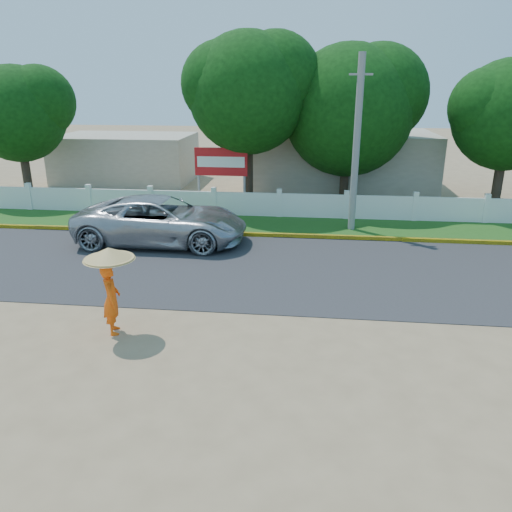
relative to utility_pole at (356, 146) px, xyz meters
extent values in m
plane|color=#9E8460|center=(-3.15, -9.49, -3.46)|extent=(120.00, 120.00, 0.00)
cube|color=#38383A|center=(-3.15, -4.99, -3.45)|extent=(60.00, 7.00, 0.02)
cube|color=#2D601E|center=(-3.15, 0.26, -3.44)|extent=(60.00, 3.50, 0.03)
cube|color=yellow|center=(-3.15, -1.44, -3.38)|extent=(40.00, 0.18, 0.16)
cube|color=silver|center=(-3.15, 1.71, -2.91)|extent=(40.00, 0.10, 1.10)
cube|color=#B7AD99|center=(-0.15, 8.51, -1.86)|extent=(10.00, 6.00, 3.20)
cube|color=#B7AD99|center=(-13.15, 9.51, -2.06)|extent=(8.00, 5.00, 2.80)
cylinder|color=gray|center=(0.00, 0.00, 0.00)|extent=(0.28, 0.28, 6.92)
imported|color=#AEB1B6|center=(-7.29, -2.69, -2.57)|extent=(6.44, 3.02, 1.78)
imported|color=#FF560D|center=(-6.39, -9.85, -2.58)|extent=(0.62, 0.75, 1.77)
cylinder|color=#959499|center=(-6.34, -9.85, -1.90)|extent=(0.03, 0.03, 1.15)
cone|color=tan|center=(-6.34, -9.85, -1.41)|extent=(1.21, 1.21, 0.29)
cylinder|color=gray|center=(-7.08, 2.81, -2.46)|extent=(0.12, 0.12, 2.00)
cylinder|color=gray|center=(-4.88, 2.81, -2.46)|extent=(0.12, 0.12, 2.00)
cube|color=red|center=(-5.98, 2.81, -1.16)|extent=(2.50, 0.12, 1.30)
cube|color=silver|center=(-5.98, 2.75, -1.16)|extent=(2.25, 0.02, 0.49)
cylinder|color=#473828|center=(-0.09, 4.97, -2.06)|extent=(0.44, 0.44, 2.80)
sphere|color=#114B11|center=(-0.09, 4.97, 1.07)|extent=(6.28, 6.28, 6.28)
cylinder|color=#473828|center=(6.87, 3.68, -1.90)|extent=(0.44, 0.44, 3.11)
sphere|color=#114B11|center=(6.87, 3.68, 0.99)|extent=(4.89, 4.89, 4.89)
cylinder|color=#473828|center=(-16.64, 4.21, -1.96)|extent=(0.44, 0.44, 2.99)
sphere|color=#114B11|center=(-16.64, 4.21, 0.85)|extent=(4.79, 4.79, 4.79)
cylinder|color=#473828|center=(-4.80, 3.68, -1.56)|extent=(0.44, 0.44, 3.81)
sphere|color=#114B11|center=(-4.80, 3.68, 1.88)|extent=(5.57, 5.57, 5.57)
camera|label=1|loc=(-1.66, -20.40, 2.38)|focal=35.00mm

